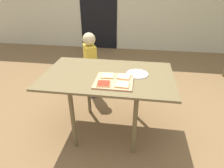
% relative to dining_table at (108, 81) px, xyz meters
% --- Properties ---
extents(ground_plane, '(16.00, 16.00, 0.00)m').
position_rel_dining_table_xyz_m(ground_plane, '(0.00, 0.00, -0.64)').
color(ground_plane, brown).
extents(house_door, '(0.90, 0.02, 2.00)m').
position_rel_dining_table_xyz_m(house_door, '(-0.74, 3.05, 0.36)').
color(house_door, black).
rests_on(house_door, ground).
extents(dining_table, '(1.31, 0.81, 0.72)m').
position_rel_dining_table_xyz_m(dining_table, '(0.00, 0.00, 0.00)').
color(dining_table, brown).
rests_on(dining_table, ground).
extents(cutting_board, '(0.35, 0.33, 0.01)m').
position_rel_dining_table_xyz_m(cutting_board, '(0.08, -0.15, 0.08)').
color(cutting_board, tan).
rests_on(cutting_board, dining_table).
extents(pizza_slice_near_left, '(0.13, 0.13, 0.01)m').
position_rel_dining_table_xyz_m(pizza_slice_near_left, '(-0.00, -0.24, 0.10)').
color(pizza_slice_near_left, tan).
rests_on(pizza_slice_near_left, cutting_board).
extents(pizza_slice_near_right, '(0.13, 0.12, 0.01)m').
position_rel_dining_table_xyz_m(pizza_slice_near_right, '(0.17, -0.23, 0.10)').
color(pizza_slice_near_right, tan).
rests_on(pizza_slice_near_right, cutting_board).
extents(pizza_slice_far_left, '(0.13, 0.12, 0.01)m').
position_rel_dining_table_xyz_m(pizza_slice_far_left, '(0.01, -0.07, 0.10)').
color(pizza_slice_far_left, tan).
rests_on(pizza_slice_far_left, cutting_board).
extents(pizza_slice_far_right, '(0.14, 0.13, 0.01)m').
position_rel_dining_table_xyz_m(pizza_slice_far_right, '(0.17, -0.07, 0.10)').
color(pizza_slice_far_right, tan).
rests_on(pizza_slice_far_right, cutting_board).
extents(plate_white_right, '(0.22, 0.22, 0.01)m').
position_rel_dining_table_xyz_m(plate_white_right, '(0.29, 0.04, 0.08)').
color(plate_white_right, white).
rests_on(plate_white_right, dining_table).
extents(child_left, '(0.23, 0.28, 0.95)m').
position_rel_dining_table_xyz_m(child_left, '(-0.38, 0.73, -0.10)').
color(child_left, '#3F3656').
rests_on(child_left, ground).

